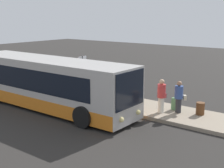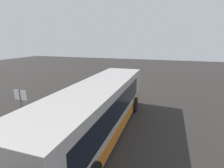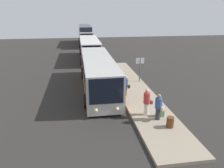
{
  "view_description": "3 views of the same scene",
  "coord_description": "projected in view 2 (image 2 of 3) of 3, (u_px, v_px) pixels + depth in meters",
  "views": [
    {
      "loc": [
        12.65,
        -11.69,
        5.27
      ],
      "look_at": [
        3.27,
        0.59,
        1.87
      ],
      "focal_mm": 50.0,
      "sensor_mm": 36.0,
      "label": 1
    },
    {
      "loc": [
        -9.16,
        -3.52,
        5.15
      ],
      "look_at": [
        3.27,
        0.59,
        1.87
      ],
      "focal_mm": 28.0,
      "sensor_mm": 36.0,
      "label": 2
    },
    {
      "loc": [
        17.72,
        -1.68,
        6.86
      ],
      "look_at": [
        3.27,
        0.59,
        1.87
      ],
      "focal_mm": 35.0,
      "sensor_mm": 36.0,
      "label": 3
    }
  ],
  "objects": [
    {
      "name": "ground",
      "position": [
        104.0,
        126.0,
        10.76
      ],
      "size": [
        80.0,
        80.0,
        0.0
      ],
      "primitive_type": "plane",
      "color": "#2B2826"
    },
    {
      "name": "trash_bin",
      "position": [
        96.0,
        87.0,
        18.0
      ],
      "size": [
        0.44,
        0.44,
        0.65
      ],
      "color": "#593319",
      "rests_on": "platform"
    },
    {
      "name": "platform",
      "position": [
        62.0,
        118.0,
        11.67
      ],
      "size": [
        20.0,
        2.9,
        0.19
      ],
      "color": "gray",
      "rests_on": "ground"
    },
    {
      "name": "passenger_boarding",
      "position": [
        97.0,
        85.0,
        15.9
      ],
      "size": [
        0.46,
        0.63,
        1.82
      ],
      "rotation": [
        0.0,
        0.0,
        0.08
      ],
      "color": "silver",
      "rests_on": "platform"
    },
    {
      "name": "passenger_waiting",
      "position": [
        85.0,
        99.0,
        12.46
      ],
      "size": [
        0.56,
        0.65,
        1.69
      ],
      "rotation": [
        0.0,
        0.0,
        -0.49
      ],
      "color": "#6B604C",
      "rests_on": "platform"
    },
    {
      "name": "passenger_with_bags",
      "position": [
        95.0,
        84.0,
        16.77
      ],
      "size": [
        0.7,
        0.66,
        1.72
      ],
      "rotation": [
        0.0,
        0.0,
        -0.91
      ],
      "color": "#2D2D33",
      "rests_on": "platform"
    },
    {
      "name": "suitcase",
      "position": [
        89.0,
        90.0,
        16.67
      ],
      "size": [
        0.36,
        0.27,
        0.9
      ],
      "color": "#598C59",
      "rests_on": "platform"
    },
    {
      "name": "sign_post",
      "position": [
        21.0,
        103.0,
        9.71
      ],
      "size": [
        0.1,
        0.8,
        2.37
      ],
      "color": "#4C4C51",
      "rests_on": "platform"
    },
    {
      "name": "bus_lead",
      "position": [
        98.0,
        111.0,
        9.46
      ],
      "size": [
        11.65,
        2.85,
        2.87
      ],
      "color": "#B2ADA8",
      "rests_on": "ground"
    }
  ]
}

